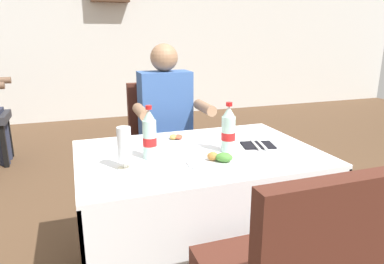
% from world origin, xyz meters
% --- Properties ---
extents(ground_plane, '(11.00, 11.00, 0.00)m').
position_xyz_m(ground_plane, '(0.00, 0.00, 0.00)').
color(ground_plane, brown).
extents(back_wall, '(11.00, 0.12, 2.77)m').
position_xyz_m(back_wall, '(0.00, 4.10, 1.39)').
color(back_wall, silver).
rests_on(back_wall, ground).
extents(main_dining_table, '(1.23, 0.84, 0.73)m').
position_xyz_m(main_dining_table, '(-0.12, -0.08, 0.56)').
color(main_dining_table, white).
rests_on(main_dining_table, ground).
extents(chair_far_diner_seat, '(0.44, 0.50, 0.97)m').
position_xyz_m(chair_far_diner_seat, '(-0.12, 0.73, 0.55)').
color(chair_far_diner_seat, '#4C2319').
rests_on(chair_far_diner_seat, ground).
extents(seated_diner_far, '(0.50, 0.46, 1.26)m').
position_xyz_m(seated_diner_far, '(-0.10, 0.62, 0.71)').
color(seated_diner_far, '#282D42').
rests_on(seated_diner_far, ground).
extents(plate_near_camera, '(0.24, 0.24, 0.06)m').
position_xyz_m(plate_near_camera, '(-0.11, -0.27, 0.74)').
color(plate_near_camera, white).
rests_on(plate_near_camera, main_dining_table).
extents(plate_far_diner, '(0.25, 0.25, 0.04)m').
position_xyz_m(plate_far_diner, '(-0.19, 0.11, 0.74)').
color(plate_far_diner, white).
rests_on(plate_far_diner, main_dining_table).
extents(beer_glass_left, '(0.07, 0.07, 0.20)m').
position_xyz_m(beer_glass_left, '(-0.52, -0.20, 0.83)').
color(beer_glass_left, white).
rests_on(beer_glass_left, main_dining_table).
extents(cola_bottle_primary, '(0.07, 0.07, 0.26)m').
position_xyz_m(cola_bottle_primary, '(0.02, -0.13, 0.84)').
color(cola_bottle_primary, silver).
rests_on(cola_bottle_primary, main_dining_table).
extents(cola_bottle_secondary, '(0.07, 0.07, 0.26)m').
position_xyz_m(cola_bottle_secondary, '(-0.38, -0.10, 0.85)').
color(cola_bottle_secondary, silver).
rests_on(cola_bottle_secondary, main_dining_table).
extents(napkin_cutlery_set, '(0.20, 0.20, 0.01)m').
position_xyz_m(napkin_cutlery_set, '(0.22, -0.10, 0.73)').
color(napkin_cutlery_set, black).
rests_on(napkin_cutlery_set, main_dining_table).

